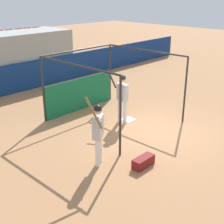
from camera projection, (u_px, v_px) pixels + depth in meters
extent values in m
plane|color=#A8754C|center=(156.00, 132.00, 10.70)|extent=(60.00, 60.00, 0.00)
cube|color=navy|center=(32.00, 75.00, 15.20)|extent=(24.00, 0.12, 1.37)
cube|color=#9E9E99|center=(17.00, 59.00, 15.78)|extent=(5.40, 2.40, 2.62)
cube|color=maroon|center=(10.00, 61.00, 14.67)|extent=(0.45, 0.40, 0.10)
cube|color=maroon|center=(8.00, 56.00, 14.70)|extent=(0.45, 0.06, 0.40)
cube|color=maroon|center=(20.00, 59.00, 15.04)|extent=(0.45, 0.40, 0.10)
cube|color=maroon|center=(18.00, 54.00, 15.08)|extent=(0.45, 0.06, 0.40)
cube|color=maroon|center=(30.00, 58.00, 15.42)|extent=(0.45, 0.40, 0.10)
cube|color=maroon|center=(28.00, 53.00, 15.45)|extent=(0.45, 0.06, 0.40)
cube|color=maroon|center=(40.00, 56.00, 15.79)|extent=(0.45, 0.40, 0.10)
cube|color=maroon|center=(37.00, 51.00, 15.82)|extent=(0.45, 0.06, 0.40)
cube|color=maroon|center=(49.00, 55.00, 16.16)|extent=(0.45, 0.40, 0.10)
cube|color=maroon|center=(46.00, 50.00, 16.19)|extent=(0.45, 0.06, 0.40)
cube|color=maroon|center=(57.00, 53.00, 16.53)|extent=(0.45, 0.40, 0.10)
cube|color=maroon|center=(55.00, 49.00, 16.56)|extent=(0.45, 0.06, 0.40)
cube|color=maroon|center=(1.00, 51.00, 15.04)|extent=(0.45, 0.40, 0.10)
cube|color=maroon|center=(11.00, 49.00, 15.41)|extent=(0.45, 0.40, 0.10)
cube|color=maroon|center=(8.00, 44.00, 15.44)|extent=(0.45, 0.06, 0.40)
cube|color=maroon|center=(21.00, 48.00, 15.78)|extent=(0.45, 0.40, 0.10)
cube|color=maroon|center=(18.00, 43.00, 15.81)|extent=(0.45, 0.06, 0.40)
cube|color=maroon|center=(30.00, 46.00, 16.15)|extent=(0.45, 0.40, 0.10)
cube|color=maroon|center=(28.00, 42.00, 16.19)|extent=(0.45, 0.06, 0.40)
cube|color=maroon|center=(39.00, 45.00, 16.53)|extent=(0.45, 0.40, 0.10)
cube|color=maroon|center=(37.00, 40.00, 16.56)|extent=(0.45, 0.06, 0.40)
cube|color=maroon|center=(48.00, 44.00, 16.90)|extent=(0.45, 0.40, 0.10)
cube|color=maroon|center=(45.00, 39.00, 16.93)|extent=(0.45, 0.06, 0.40)
cube|color=maroon|center=(2.00, 39.00, 15.78)|extent=(0.45, 0.40, 0.10)
cube|color=maroon|center=(12.00, 38.00, 16.15)|extent=(0.45, 0.40, 0.10)
cube|color=maroon|center=(9.00, 33.00, 16.18)|extent=(0.45, 0.06, 0.40)
cube|color=maroon|center=(21.00, 37.00, 16.52)|extent=(0.45, 0.40, 0.10)
cube|color=maroon|center=(19.00, 32.00, 16.55)|extent=(0.45, 0.06, 0.40)
cube|color=maroon|center=(30.00, 36.00, 16.89)|extent=(0.45, 0.40, 0.10)
cube|color=maroon|center=(28.00, 31.00, 16.92)|extent=(0.45, 0.06, 0.40)
cube|color=maroon|center=(38.00, 35.00, 17.27)|extent=(0.45, 0.40, 0.10)
cube|color=maroon|center=(36.00, 31.00, 17.30)|extent=(0.45, 0.06, 0.40)
cylinder|color=#282828|center=(120.00, 117.00, 8.76)|extent=(0.07, 0.07, 2.41)
cylinder|color=#282828|center=(185.00, 90.00, 11.11)|extent=(0.07, 0.07, 2.41)
cylinder|color=#282828|center=(43.00, 90.00, 11.14)|extent=(0.07, 0.07, 2.41)
cylinder|color=#282828|center=(110.00, 73.00, 13.49)|extent=(0.07, 0.07, 2.41)
cylinder|color=#282828|center=(75.00, 65.00, 9.51)|extent=(0.06, 3.72, 0.06)
cylinder|color=#282828|center=(145.00, 50.00, 11.86)|extent=(0.06, 3.72, 0.06)
cylinder|color=#282828|center=(79.00, 50.00, 11.88)|extent=(3.47, 0.06, 0.06)
cube|color=#14663D|center=(81.00, 94.00, 12.51)|extent=(3.40, 0.03, 1.30)
cube|color=white|center=(128.00, 119.00, 11.71)|extent=(0.44, 0.44, 0.02)
cylinder|color=white|center=(125.00, 112.00, 11.28)|extent=(0.15, 0.15, 0.86)
cylinder|color=white|center=(119.00, 111.00, 11.36)|extent=(0.15, 0.15, 0.86)
cube|color=#B7B7B7|center=(122.00, 92.00, 11.06)|extent=(0.30, 0.45, 0.61)
sphere|color=tan|center=(123.00, 79.00, 10.88)|extent=(0.21, 0.21, 0.21)
sphere|color=black|center=(123.00, 78.00, 10.87)|extent=(0.23, 0.23, 0.23)
cylinder|color=#B7B7B7|center=(125.00, 90.00, 10.82)|extent=(0.08, 0.08, 0.33)
cylinder|color=#B7B7B7|center=(118.00, 87.00, 11.15)|extent=(0.08, 0.08, 0.33)
cylinder|color=black|center=(112.00, 78.00, 10.90)|extent=(0.33, 0.71, 0.55)
sphere|color=black|center=(121.00, 84.00, 11.13)|extent=(0.08, 0.08, 0.08)
cylinder|color=white|center=(99.00, 149.00, 8.68)|extent=(0.18, 0.18, 0.84)
cylinder|color=white|center=(98.00, 152.00, 8.48)|extent=(0.18, 0.18, 0.84)
cube|color=#B7B7B7|center=(98.00, 127.00, 8.32)|extent=(0.54, 0.45, 0.59)
sphere|color=tan|center=(98.00, 111.00, 8.15)|extent=(0.21, 0.21, 0.21)
sphere|color=black|center=(98.00, 109.00, 8.13)|extent=(0.22, 0.22, 0.22)
cylinder|color=#B7B7B7|center=(102.00, 119.00, 8.50)|extent=(0.10, 0.10, 0.33)
cylinder|color=#B7B7B7|center=(97.00, 126.00, 8.03)|extent=(0.10, 0.10, 0.33)
cylinder|color=brown|center=(94.00, 113.00, 7.77)|extent=(0.13, 0.57, 0.77)
sphere|color=brown|center=(100.00, 123.00, 8.10)|extent=(0.08, 0.08, 0.08)
cube|color=maroon|center=(143.00, 162.00, 8.56)|extent=(0.70, 0.28, 0.28)
sphere|color=white|center=(99.00, 126.00, 11.06)|extent=(0.07, 0.07, 0.07)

